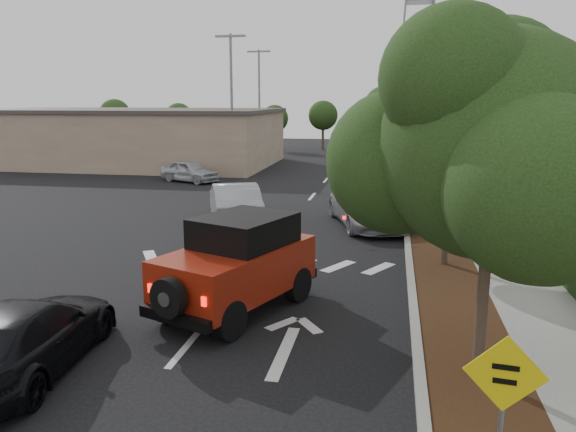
% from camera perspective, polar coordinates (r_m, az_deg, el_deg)
% --- Properties ---
extents(ground, '(120.00, 120.00, 0.00)m').
position_cam_1_polar(ground, '(11.96, -10.11, -12.72)').
color(ground, black).
rests_on(ground, ground).
extents(curb, '(0.20, 70.00, 0.15)m').
position_cam_1_polar(curb, '(22.68, 11.87, -0.78)').
color(curb, '#9E9B93').
rests_on(curb, ground).
extents(planting_strip, '(1.80, 70.00, 0.12)m').
position_cam_1_polar(planting_strip, '(22.74, 14.39, -0.91)').
color(planting_strip, black).
rests_on(planting_strip, ground).
extents(sidewalk, '(2.00, 70.00, 0.12)m').
position_cam_1_polar(sidewalk, '(22.95, 19.12, -1.08)').
color(sidewalk, gray).
rests_on(sidewalk, ground).
extents(hedge, '(0.80, 70.00, 0.80)m').
position_cam_1_polar(hedge, '(23.14, 22.60, -0.38)').
color(hedge, black).
rests_on(hedge, ground).
extents(commercial_building, '(22.00, 12.00, 4.00)m').
position_cam_1_polar(commercial_building, '(44.94, -16.03, 7.65)').
color(commercial_building, gray).
rests_on(commercial_building, ground).
extents(transmission_tower, '(7.00, 4.00, 28.00)m').
position_cam_1_polar(transmission_tower, '(58.39, 12.57, 6.72)').
color(transmission_tower, slate).
rests_on(transmission_tower, ground).
extents(street_tree_near, '(3.80, 3.80, 5.92)m').
position_cam_1_polar(street_tree_near, '(10.96, 18.60, -15.58)').
color(street_tree_near, black).
rests_on(street_tree_near, ground).
extents(street_tree_mid, '(3.20, 3.20, 5.32)m').
position_cam_1_polar(street_tree_mid, '(17.44, 15.51, -5.04)').
color(street_tree_mid, black).
rests_on(street_tree_mid, ground).
extents(street_tree_far, '(3.40, 3.40, 5.62)m').
position_cam_1_polar(street_tree_far, '(23.72, 14.23, -0.53)').
color(street_tree_far, black).
rests_on(street_tree_far, ground).
extents(light_pole_a, '(2.00, 0.22, 9.00)m').
position_cam_1_polar(light_pole_a, '(37.96, -5.60, 4.32)').
color(light_pole_a, slate).
rests_on(light_pole_a, ground).
extents(light_pole_b, '(2.00, 0.22, 9.00)m').
position_cam_1_polar(light_pole_b, '(49.74, -2.88, 6.14)').
color(light_pole_b, slate).
rests_on(light_pole_b, ground).
extents(red_jeep, '(3.32, 4.61, 2.26)m').
position_cam_1_polar(red_jeep, '(13.31, -4.70, -4.74)').
color(red_jeep, black).
rests_on(red_jeep, ground).
extents(silver_suv_ahead, '(3.90, 5.77, 1.47)m').
position_cam_1_polar(silver_suv_ahead, '(22.26, 8.36, 0.84)').
color(silver_suv_ahead, '#A5A6AD').
rests_on(silver_suv_ahead, ground).
extents(black_suv_oncoming, '(2.32, 4.80, 1.35)m').
position_cam_1_polar(black_suv_oncoming, '(11.56, -25.02, -10.96)').
color(black_suv_oncoming, black).
rests_on(black_suv_oncoming, ground).
extents(silver_sedan_oncoming, '(3.46, 5.30, 1.65)m').
position_cam_1_polar(silver_sedan_oncoming, '(22.68, -5.46, 1.35)').
color(silver_sedan_oncoming, '#9EA0A5').
rests_on(silver_sedan_oncoming, ground).
extents(parked_suv, '(4.16, 2.97, 1.32)m').
position_cam_1_polar(parked_suv, '(34.42, -9.96, 4.53)').
color(parked_suv, '#B3B6BB').
rests_on(parked_suv, ground).
extents(speed_hump_sign, '(0.98, 0.14, 2.09)m').
position_cam_1_polar(speed_hump_sign, '(7.57, 21.04, -16.47)').
color(speed_hump_sign, slate).
rests_on(speed_hump_sign, ground).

